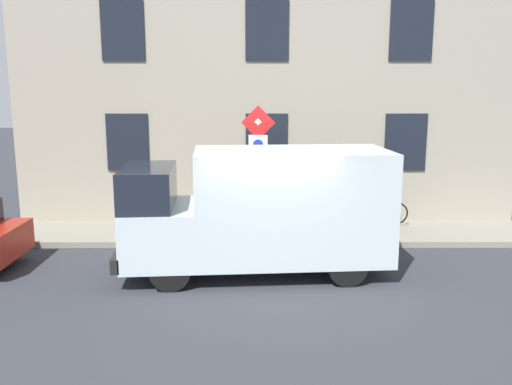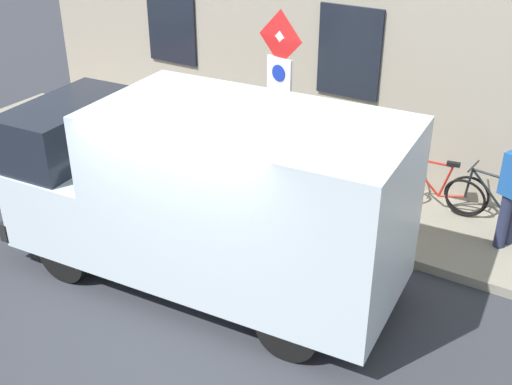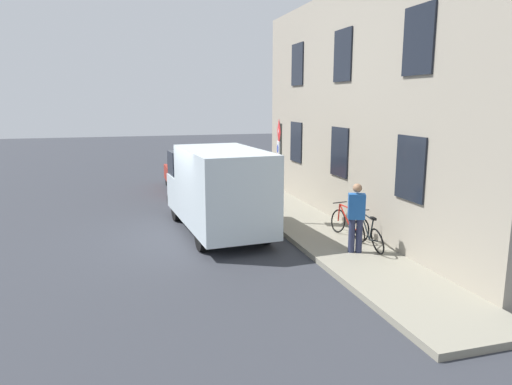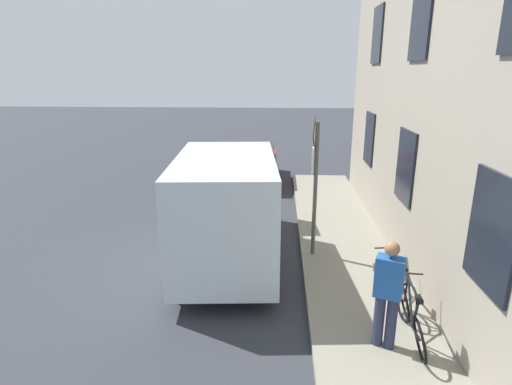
# 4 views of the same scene
# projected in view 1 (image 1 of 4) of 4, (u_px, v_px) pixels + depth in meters

# --- Properties ---
(ground_plane) EXTENTS (80.00, 80.00, 0.00)m
(ground_plane) POSITION_uv_depth(u_px,v_px,m) (271.00, 281.00, 10.58)
(ground_plane) COLOR #2F3138
(sidewalk_slab) EXTENTS (2.10, 15.35, 0.14)m
(sidewalk_slab) POSITION_uv_depth(u_px,v_px,m) (267.00, 233.00, 13.78)
(sidewalk_slab) COLOR gray
(sidewalk_slab) RESTS_ON ground_plane
(building_facade) EXTENTS (0.75, 13.35, 7.11)m
(building_facade) POSITION_uv_depth(u_px,v_px,m) (266.00, 93.00, 14.48)
(building_facade) COLOR gray
(building_facade) RESTS_ON ground_plane
(sign_post_stacked) EXTENTS (0.19, 0.55, 3.04)m
(sign_post_stacked) POSITION_uv_depth(u_px,v_px,m) (258.00, 154.00, 12.55)
(sign_post_stacked) COLOR #474C47
(sign_post_stacked) RESTS_ON sidewalk_slab
(delivery_van) EXTENTS (2.40, 5.47, 2.50)m
(delivery_van) POSITION_uv_depth(u_px,v_px,m) (261.00, 208.00, 10.84)
(delivery_van) COLOR silver
(delivery_van) RESTS_ON ground_plane
(bicycle_black) EXTENTS (0.46, 1.72, 0.89)m
(bicycle_black) POSITION_uv_depth(u_px,v_px,m) (375.00, 212.00, 14.19)
(bicycle_black) COLOR black
(bicycle_black) RESTS_ON sidewalk_slab
(bicycle_red) EXTENTS (0.49, 1.71, 0.89)m
(bicycle_red) POSITION_uv_depth(u_px,v_px,m) (336.00, 212.00, 14.19)
(bicycle_red) COLOR black
(bicycle_red) RESTS_ON sidewalk_slab
(pedestrian) EXTENTS (0.47, 0.39, 1.72)m
(pedestrian) POSITION_uv_depth(u_px,v_px,m) (388.00, 194.00, 13.63)
(pedestrian) COLOR #262B47
(pedestrian) RESTS_ON sidewalk_slab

